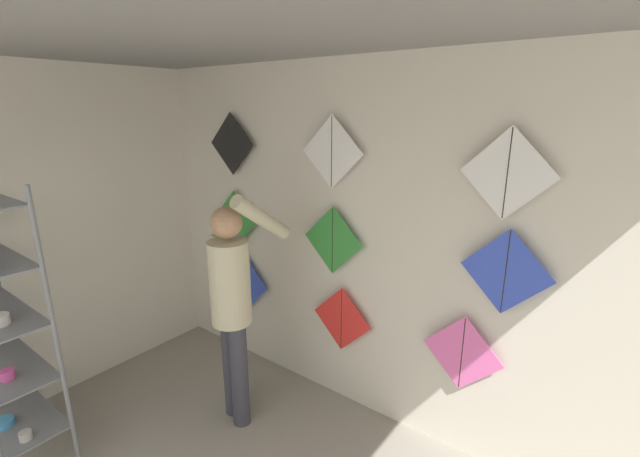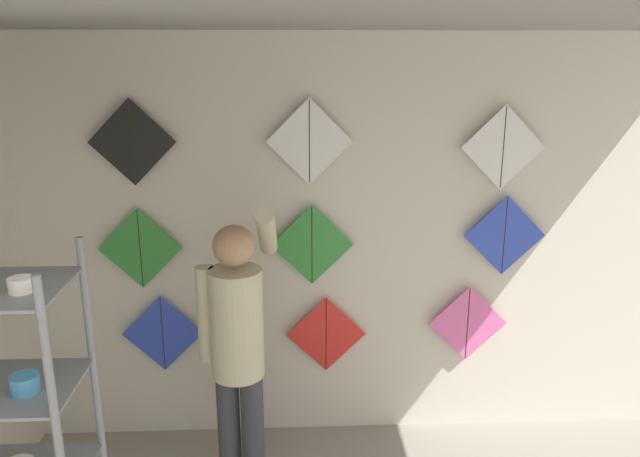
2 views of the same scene
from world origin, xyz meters
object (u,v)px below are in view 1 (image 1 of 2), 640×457
(kite_3, at_px, (235,219))
(kite_4, at_px, (333,240))
(kite_2, at_px, (462,353))
(kite_7, at_px, (332,152))
(kite_8, at_px, (508,174))
(kite_5, at_px, (506,272))
(kite_6, at_px, (231,144))
(kite_1, at_px, (342,319))
(shopkeeper, at_px, (232,297))
(kite_0, at_px, (246,282))

(kite_3, xyz_separation_m, kite_4, (1.13, 0.00, 0.01))
(kite_2, distance_m, kite_7, 1.69)
(kite_4, bearing_deg, kite_8, 0.00)
(kite_2, distance_m, kite_5, 0.67)
(kite_6, height_order, kite_7, kite_6)
(kite_8, bearing_deg, kite_3, 180.00)
(kite_1, xyz_separation_m, kite_8, (1.14, 0.00, 1.30))
(kite_1, distance_m, kite_8, 1.73)
(shopkeeper, bearing_deg, kite_0, 148.31)
(shopkeeper, distance_m, kite_4, 0.89)
(kite_3, height_order, kite_7, kite_7)
(kite_0, bearing_deg, kite_4, 0.00)
(kite_5, bearing_deg, kite_3, 180.00)
(kite_2, height_order, kite_5, kite_5)
(shopkeeper, height_order, kite_8, kite_8)
(kite_3, distance_m, kite_7, 1.32)
(kite_4, height_order, kite_5, kite_5)
(kite_1, height_order, kite_5, kite_5)
(kite_7, distance_m, kite_8, 1.26)
(kite_0, distance_m, kite_5, 2.42)
(kite_8, bearing_deg, kite_2, 180.00)
(kite_1, bearing_deg, kite_6, 180.00)
(kite_0, distance_m, kite_6, 1.32)
(kite_1, distance_m, kite_6, 1.82)
(kite_0, xyz_separation_m, kite_4, (1.03, 0.00, 0.63))
(shopkeeper, bearing_deg, kite_2, 40.76)
(kite_3, relative_size, kite_4, 1.00)
(kite_1, distance_m, kite_5, 1.39)
(kite_0, relative_size, kite_4, 1.00)
(kite_2, xyz_separation_m, kite_7, (-1.10, 0.00, 1.28))
(kite_5, distance_m, kite_8, 0.60)
(kite_2, height_order, kite_4, kite_4)
(shopkeeper, relative_size, kite_2, 3.40)
(kite_1, relative_size, kite_5, 1.00)
(shopkeeper, height_order, kite_7, kite_7)
(kite_0, height_order, kite_6, kite_6)
(kite_5, bearing_deg, kite_6, 180.00)
(kite_1, relative_size, kite_3, 1.00)
(kite_5, bearing_deg, kite_4, 180.00)
(kite_3, height_order, kite_4, kite_4)
(shopkeeper, bearing_deg, kite_5, 38.22)
(kite_2, relative_size, kite_6, 1.00)
(kite_5, relative_size, kite_7, 1.00)
(kite_2, distance_m, kite_6, 2.56)
(shopkeeper, bearing_deg, kite_4, 73.22)
(kite_7, bearing_deg, kite_8, 0.00)
(kite_1, distance_m, kite_2, 0.99)
(kite_8, bearing_deg, kite_0, 180.00)
(kite_0, bearing_deg, kite_5, 0.00)
(kite_2, xyz_separation_m, kite_8, (0.15, 0.00, 1.24))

